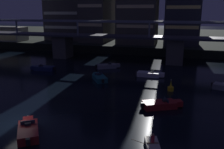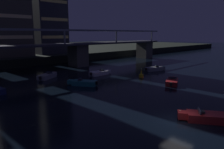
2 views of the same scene
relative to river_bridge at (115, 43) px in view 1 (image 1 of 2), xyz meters
The scene contains 13 objects.
ground_plane 36.75m from the river_bridge, 90.00° to the right, with size 400.00×400.00×0.00m, color black.
far_riverbank 48.11m from the river_bridge, 90.00° to the left, with size 240.00×80.00×2.20m, color black.
river_bridge is the anchor object (origin of this frame).
tower_west_low 31.12m from the river_bridge, 138.86° to the left, with size 12.74×8.35×22.57m.
waterfront_pavilion 42.01m from the river_bridge, 163.53° to the left, with size 12.40×7.40×4.70m.
speedboat_near_center 38.45m from the river_bridge, 86.61° to the right, with size 3.89×4.75×1.16m.
speedboat_near_right 18.60m from the river_bridge, 82.77° to the right, with size 3.81×4.78×1.16m.
speedboat_mid_left 16.98m from the river_bridge, 52.26° to the right, with size 5.19×1.81×1.16m.
speedboat_mid_center 18.33m from the river_bridge, 127.44° to the right, with size 5.23×2.16×1.16m.
speedboat_far_left 31.12m from the river_bridge, 63.82° to the right, with size 4.94×3.40×1.16m.
speedboat_far_center 9.52m from the river_bridge, 85.07° to the right, with size 4.86×3.64×1.16m.
channel_buoy 25.34m from the river_bridge, 55.17° to the right, with size 0.90×0.90×1.76m.
dinghy_with_paddler 39.97m from the river_bridge, 69.61° to the right, with size 2.63×2.80×1.36m.
Camera 1 is at (15.92, -19.80, 11.28)m, focal length 39.54 mm.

